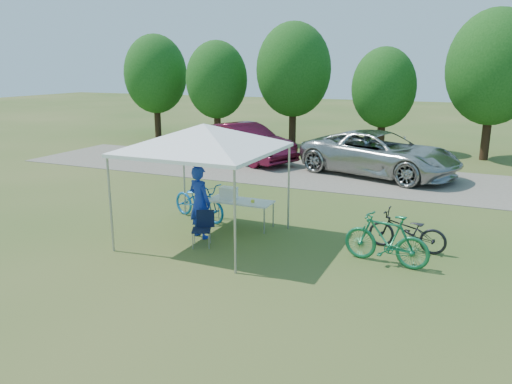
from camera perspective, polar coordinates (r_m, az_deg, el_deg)
ground at (r=11.89m, az=-5.68°, el=-5.39°), size 100.00×100.00×0.00m
gravel_strip at (r=19.00m, az=6.22°, el=2.12°), size 24.00×5.00×0.02m
canopy at (r=11.28m, az=-6.02°, el=7.40°), size 4.53×4.53×3.00m
treeline at (r=24.48m, az=10.22°, el=13.02°), size 24.89×4.28×6.30m
folding_table at (r=12.60m, az=-1.81°, el=-1.16°), size 1.66×0.69×0.68m
folding_chair at (r=11.40m, az=-6.05°, el=-3.80°), size 0.54×0.57×0.80m
cooler at (r=12.69m, az=-3.15°, el=-0.13°), size 0.42×0.29×0.31m
ice_cream_cup at (r=12.38m, az=-0.37°, el=-1.05°), size 0.09×0.09×0.07m
cyclist at (r=11.81m, az=-6.46°, el=-1.15°), size 0.73×0.58×1.73m
bike_blue at (r=13.31m, az=-6.52°, el=-1.03°), size 2.00×1.22×0.99m
bike_green at (r=10.58m, az=14.66°, el=-5.23°), size 1.85×0.80×1.08m
bike_dark at (r=11.51m, az=16.87°, el=-4.29°), size 1.74×0.72×0.89m
minivan at (r=18.99m, az=13.95°, el=4.30°), size 6.37×4.30×1.62m
sedan at (r=21.17m, az=-1.32°, el=5.68°), size 5.11×3.47×1.59m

